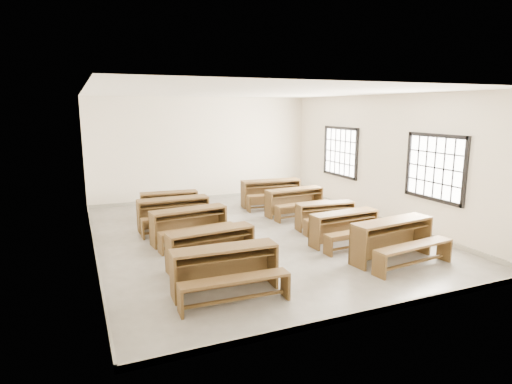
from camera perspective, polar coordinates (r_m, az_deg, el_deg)
name	(u,v)px	position (r m, az deg, el deg)	size (l,w,h in m)	color
room	(260,141)	(9.55, 0.50, 6.78)	(8.50, 8.50, 3.20)	gray
desk_set_0	(226,267)	(6.77, -4.04, -9.97)	(1.70, 0.92, 0.75)	brown
desk_set_1	(212,246)	(7.83, -5.89, -7.16)	(1.69, 1.01, 0.72)	brown
desk_set_2	(190,223)	(9.36, -8.81, -4.10)	(1.74, 1.05, 0.74)	brown
desk_set_3	(174,211)	(10.41, -10.89, -2.55)	(1.68, 0.88, 0.75)	brown
desk_set_4	(170,202)	(11.63, -11.45, -1.37)	(1.54, 0.88, 0.67)	brown
desk_set_5	(394,237)	(8.56, 17.91, -5.79)	(1.84, 1.10, 0.79)	brown
desk_set_6	(345,226)	(9.32, 11.83, -4.42)	(1.61, 0.91, 0.70)	brown
desk_set_7	(326,214)	(10.40, 9.30, -2.89)	(1.49, 0.87, 0.64)	brown
desk_set_8	(295,200)	(11.61, 5.23, -1.06)	(1.66, 0.93, 0.73)	brown
desk_set_9	(271,191)	(12.62, 2.06, 0.13)	(1.82, 1.06, 0.78)	brown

